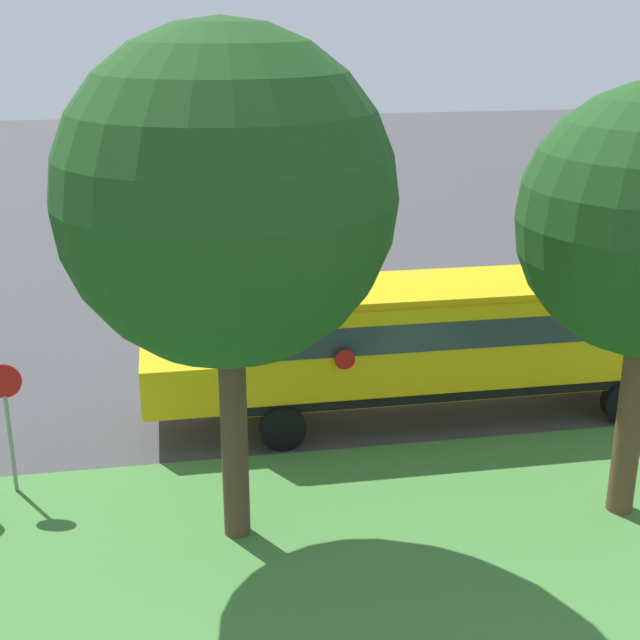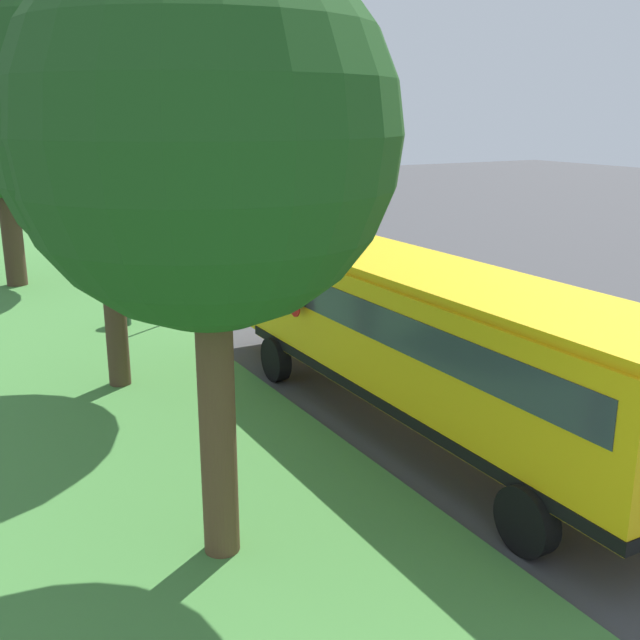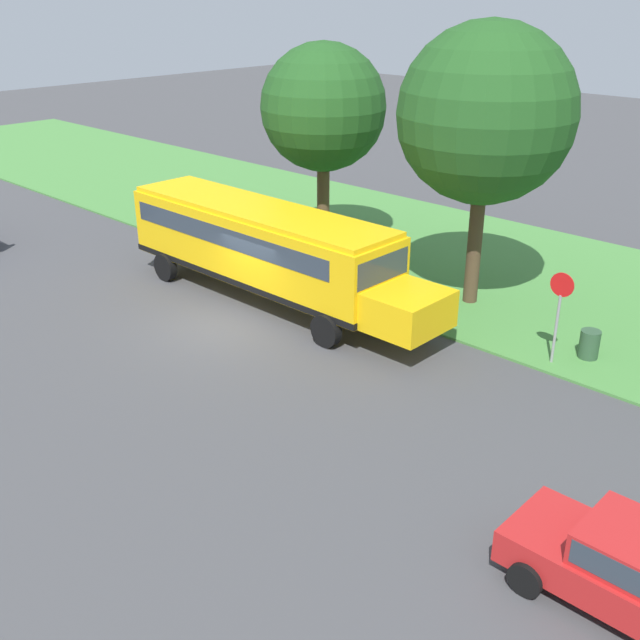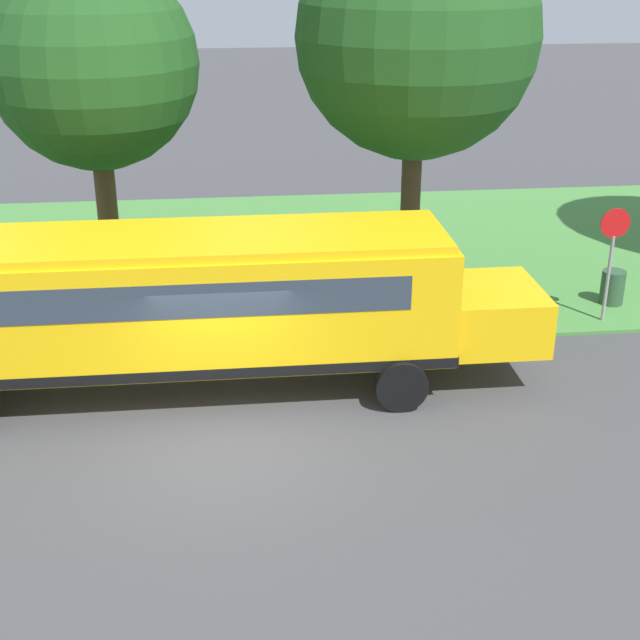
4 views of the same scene
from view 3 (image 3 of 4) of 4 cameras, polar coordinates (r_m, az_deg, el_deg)
The scene contains 7 objects.
ground_plane at distance 23.60m, azimuth -7.28°, elevation -0.41°, with size 120.00×120.00×0.00m, color #424244.
grass_verge at distance 30.40m, azimuth 7.36°, elevation 5.37°, with size 12.00×80.00×0.08m, color #47843D.
school_bus at distance 24.75m, azimuth -4.20°, elevation 5.70°, with size 2.84×12.42×3.16m.
oak_tree_beside_bus at distance 28.77m, azimuth 0.59°, elevation 15.85°, with size 4.72×4.67×7.95m.
oak_tree_roadside_mid at distance 24.07m, azimuth 12.87°, elevation 15.04°, with size 5.46×5.46×8.91m.
stop_sign at distance 21.31m, azimuth 17.74°, elevation 0.91°, with size 0.08×0.68×2.74m.
trash_bin at distance 22.42m, azimuth 19.82°, elevation -1.83°, with size 0.56×0.56×0.90m, color #2D4C33.
Camera 3 is at (13.42, 16.79, 9.74)m, focal length 42.00 mm.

